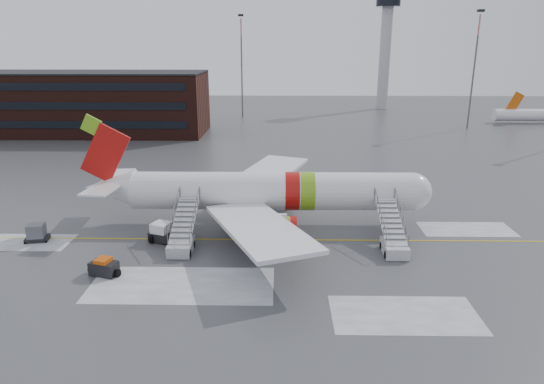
{
  "coord_description": "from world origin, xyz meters",
  "views": [
    {
      "loc": [
        1.46,
        -43.19,
        17.69
      ],
      "look_at": [
        0.69,
        1.29,
        4.0
      ],
      "focal_mm": 32.0,
      "sensor_mm": 36.0,
      "label": 1
    }
  ],
  "objects_px": {
    "airstair_aft": "(182,238)",
    "airstair_fwd": "(393,239)",
    "pushback_tug": "(165,233)",
    "baggage_tractor": "(104,268)",
    "uld_container": "(37,233)",
    "airliner": "(263,192)"
  },
  "relations": [
    {
      "from": "airliner",
      "to": "airstair_aft",
      "type": "distance_m",
      "value": 9.85
    },
    {
      "from": "pushback_tug",
      "to": "baggage_tractor",
      "type": "bearing_deg",
      "value": -115.8
    },
    {
      "from": "baggage_tractor",
      "to": "uld_container",
      "type": "bearing_deg",
      "value": 141.95
    },
    {
      "from": "airliner",
      "to": "baggage_tractor",
      "type": "distance_m",
      "value": 17.18
    },
    {
      "from": "pushback_tug",
      "to": "uld_container",
      "type": "bearing_deg",
      "value": -179.65
    },
    {
      "from": "airstair_aft",
      "to": "pushback_tug",
      "type": "distance_m",
      "value": 2.61
    },
    {
      "from": "airstair_fwd",
      "to": "uld_container",
      "type": "bearing_deg",
      "value": 177.14
    },
    {
      "from": "uld_container",
      "to": "pushback_tug",
      "type": "bearing_deg",
      "value": 0.35
    },
    {
      "from": "airliner",
      "to": "baggage_tractor",
      "type": "relative_size",
      "value": 12.26
    },
    {
      "from": "airliner",
      "to": "airstair_aft",
      "type": "bearing_deg",
      "value": -136.9
    },
    {
      "from": "pushback_tug",
      "to": "uld_container",
      "type": "xyz_separation_m",
      "value": [
        -12.01,
        -0.07,
        -0.02
      ]
    },
    {
      "from": "airstair_aft",
      "to": "baggage_tractor",
      "type": "distance_m",
      "value": 7.4
    },
    {
      "from": "airliner",
      "to": "pushback_tug",
      "type": "xyz_separation_m",
      "value": [
        -8.94,
        -4.83,
        -2.63
      ]
    },
    {
      "from": "uld_container",
      "to": "airliner",
      "type": "bearing_deg",
      "value": 13.16
    },
    {
      "from": "airstair_aft",
      "to": "airstair_fwd",
      "type": "bearing_deg",
      "value": 0.0
    },
    {
      "from": "airstair_aft",
      "to": "baggage_tractor",
      "type": "relative_size",
      "value": 2.69
    },
    {
      "from": "pushback_tug",
      "to": "baggage_tractor",
      "type": "relative_size",
      "value": 1.23
    },
    {
      "from": "uld_container",
      "to": "airstair_aft",
      "type": "bearing_deg",
      "value": -6.68
    },
    {
      "from": "airstair_aft",
      "to": "uld_container",
      "type": "bearing_deg",
      "value": 173.32
    },
    {
      "from": "baggage_tractor",
      "to": "airstair_fwd",
      "type": "bearing_deg",
      "value": 12.14
    },
    {
      "from": "airstair_aft",
      "to": "baggage_tractor",
      "type": "height_order",
      "value": "airstair_aft"
    },
    {
      "from": "pushback_tug",
      "to": "airstair_fwd",
      "type": "bearing_deg",
      "value": -4.72
    }
  ]
}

